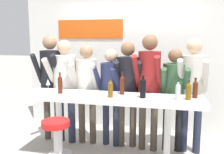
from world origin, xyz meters
name	(u,v)px	position (x,y,z in m)	size (l,w,h in m)	color
back_wall	(128,56)	(-0.01, 1.47, 1.42)	(4.14, 0.12, 2.84)	silver
tasting_table	(111,105)	(0.00, 0.00, 0.82)	(2.54, 0.60, 0.96)	white
bar_stool	(56,141)	(-0.53, -0.65, 0.51)	(0.36, 0.36, 0.77)	silver
person_far_left	(51,75)	(-1.17, 0.53, 1.13)	(0.45, 0.58, 1.80)	#473D33
person_left	(65,80)	(-0.89, 0.48, 1.07)	(0.47, 0.57, 1.73)	#23283D
person_center_left	(87,83)	(-0.52, 0.51, 1.02)	(0.43, 0.54, 1.65)	#473D33
person_center	(111,87)	(-0.12, 0.52, 0.99)	(0.46, 0.55, 1.59)	#23283D
person_center_right	(127,83)	(0.15, 0.53, 1.06)	(0.46, 0.57, 1.70)	#473D33
person_right	(149,79)	(0.49, 0.47, 1.14)	(0.44, 0.57, 1.81)	#473D33
person_far_right	(174,89)	(0.87, 0.54, 0.99)	(0.42, 0.52, 1.60)	black
person_rightmost	(193,83)	(1.13, 0.55, 1.09)	(0.47, 0.58, 1.75)	#23283D
wine_bottle_0	(122,84)	(0.14, 0.12, 1.11)	(0.07, 0.07, 0.32)	#4C1E0F
wine_bottle_1	(195,89)	(1.13, 0.13, 1.09)	(0.07, 0.07, 0.27)	#4C1E0F
wine_bottle_2	(143,87)	(0.45, -0.03, 1.11)	(0.08, 0.08, 0.31)	black
wine_bottle_3	(178,91)	(0.91, -0.04, 1.08)	(0.07, 0.07, 0.25)	#B7BCC1
wine_bottle_4	(60,84)	(-0.74, -0.02, 1.10)	(0.07, 0.07, 0.31)	#4C1E0F
wine_bottle_5	(189,91)	(1.04, 0.00, 1.08)	(0.07, 0.07, 0.26)	brown
wine_bottle_6	(110,89)	(0.02, -0.09, 1.08)	(0.07, 0.07, 0.26)	brown
wine_glass_0	(48,82)	(-1.01, 0.12, 1.09)	(0.07, 0.07, 0.18)	silver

